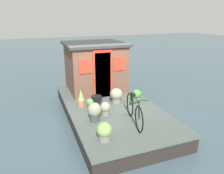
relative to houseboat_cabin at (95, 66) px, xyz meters
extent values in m
plane|color=#384C54|center=(-1.73, 0.00, -1.50)|extent=(60.00, 60.00, 0.00)
cube|color=#424C47|center=(-1.73, 0.00, -1.01)|extent=(5.69, 2.96, 0.06)
cube|color=black|center=(-1.73, 0.00, -1.27)|extent=(5.58, 2.90, 0.46)
cube|color=brown|center=(0.01, 0.00, -0.06)|extent=(1.95, 2.15, 1.84)
cube|color=#28282B|center=(0.01, 0.00, 0.91)|extent=(2.15, 2.35, 0.10)
cube|color=maroon|center=(-0.99, 0.00, -0.13)|extent=(0.04, 0.60, 1.70)
cube|color=red|center=(-0.99, 0.00, -0.08)|extent=(0.03, 0.72, 1.80)
cube|color=red|center=(-0.99, -0.65, 0.27)|extent=(0.03, 0.44, 0.52)
cube|color=red|center=(-0.99, 0.65, 0.27)|extent=(0.03, 0.44, 0.52)
torus|color=black|center=(-3.74, -0.08, -0.62)|extent=(0.71, 0.18, 0.72)
torus|color=black|center=(-2.77, -0.27, -0.62)|extent=(0.71, 0.18, 0.72)
cylinder|color=black|center=(-3.22, -0.18, -0.39)|extent=(0.91, 0.22, 0.49)
cylinder|color=black|center=(-3.37, -0.15, -0.18)|extent=(0.59, 0.15, 0.07)
cylinder|color=black|center=(-2.93, -0.24, -0.41)|extent=(0.34, 0.10, 0.45)
cylinder|color=black|center=(-3.70, -0.08, -0.39)|extent=(0.12, 0.06, 0.47)
cube|color=black|center=(-3.08, -0.21, -0.16)|extent=(0.22, 0.14, 0.06)
cylinder|color=black|center=(-3.66, -0.09, -0.13)|extent=(0.12, 0.50, 0.02)
cylinder|color=#B2603D|center=(-1.48, 0.96, -0.88)|extent=(0.25, 0.25, 0.21)
cone|color=#70934C|center=(-1.48, 0.96, -0.58)|extent=(0.22, 0.22, 0.38)
cylinder|color=slate|center=(-3.83, 0.93, -0.90)|extent=(0.30, 0.30, 0.15)
sphere|color=#70934C|center=(-3.83, 0.93, -0.69)|extent=(0.39, 0.39, 0.39)
cylinder|color=slate|center=(-1.85, -0.98, -0.89)|extent=(0.26, 0.26, 0.19)
ellipsoid|color=#387533|center=(-1.85, -0.98, -0.68)|extent=(0.36, 0.36, 0.32)
cylinder|color=slate|center=(-2.48, 0.44, -0.91)|extent=(0.27, 0.27, 0.15)
sphere|color=gray|center=(-2.48, 0.44, -0.72)|extent=(0.33, 0.33, 0.33)
cylinder|color=#38383D|center=(-2.74, 0.86, -0.88)|extent=(0.29, 0.29, 0.21)
ellipsoid|color=gray|center=(-2.74, 0.86, -0.62)|extent=(0.40, 0.40, 0.42)
cylinder|color=slate|center=(-1.66, -0.26, -0.89)|extent=(0.32, 0.32, 0.17)
ellipsoid|color=gray|center=(-1.66, -0.26, -0.66)|extent=(0.44, 0.44, 0.42)
cylinder|color=#935138|center=(-2.04, 0.80, -0.86)|extent=(0.18, 0.18, 0.23)
sphere|color=#4C8942|center=(-2.04, 0.80, -0.67)|extent=(0.23, 0.23, 0.23)
cylinder|color=black|center=(-1.69, 0.47, -0.71)|extent=(0.36, 0.36, 0.18)
cylinder|color=black|center=(-1.69, 0.47, -0.89)|extent=(0.04, 0.04, 0.18)
cylinder|color=black|center=(-1.69, 0.47, -0.97)|extent=(0.25, 0.25, 0.02)
camera|label=1|loc=(-8.29, 2.43, 2.01)|focal=34.58mm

